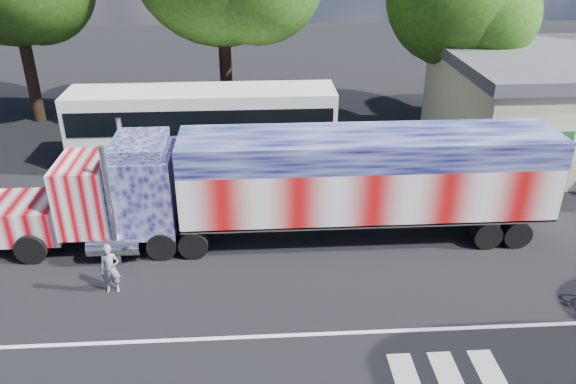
{
  "coord_description": "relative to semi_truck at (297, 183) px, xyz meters",
  "views": [
    {
      "loc": [
        -1.2,
        -16.34,
        11.63
      ],
      "look_at": [
        0.0,
        3.0,
        1.9
      ],
      "focal_mm": 35.0,
      "sensor_mm": 36.0,
      "label": 1
    }
  ],
  "objects": [
    {
      "name": "ground",
      "position": [
        -0.33,
        -2.75,
        -2.38
      ],
      "size": [
        100.0,
        100.0,
        0.0
      ],
      "primitive_type": "plane",
      "color": "black"
    },
    {
      "name": "lane_markings",
      "position": [
        1.38,
        -6.52,
        -2.38
      ],
      "size": [
        30.0,
        2.67,
        0.01
      ],
      "color": "silver",
      "rests_on": "ground"
    },
    {
      "name": "semi_truck",
      "position": [
        0.0,
        0.0,
        0.0
      ],
      "size": [
        21.71,
        3.43,
        4.63
      ],
      "color": "black",
      "rests_on": "ground"
    },
    {
      "name": "coach_bus",
      "position": [
        -4.11,
        7.78,
        -0.4
      ],
      "size": [
        13.16,
        3.06,
        3.83
      ],
      "color": "silver",
      "rests_on": "ground"
    },
    {
      "name": "woman",
      "position": [
        -6.52,
        -3.11,
        -1.49
      ],
      "size": [
        0.66,
        0.44,
        1.79
      ],
      "primitive_type": "imported",
      "rotation": [
        0.0,
        0.0,
        0.01
      ],
      "color": "slate",
      "rests_on": "ground"
    }
  ]
}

